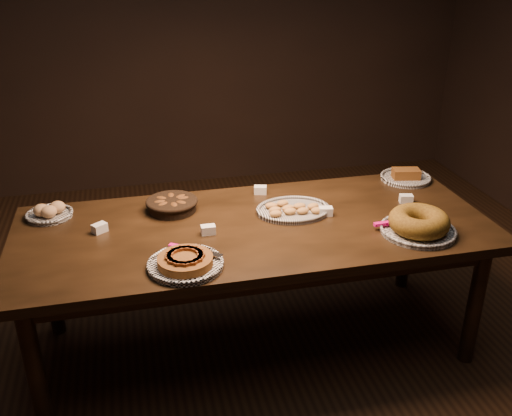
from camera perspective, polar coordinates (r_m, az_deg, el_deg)
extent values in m
plane|color=black|center=(3.29, -0.10, -13.44)|extent=(5.00, 5.00, 0.00)
cube|color=black|center=(2.90, -0.11, -2.14)|extent=(2.40, 1.00, 0.05)
cylinder|color=black|center=(2.77, -21.25, -14.85)|extent=(0.08, 0.08, 0.70)
cylinder|color=black|center=(3.19, 21.06, -9.01)|extent=(0.08, 0.08, 0.70)
cylinder|color=black|center=(3.39, -19.88, -6.72)|extent=(0.08, 0.08, 0.70)
cylinder|color=black|center=(3.74, 14.86, -2.86)|extent=(0.08, 0.08, 0.70)
torus|color=white|center=(2.53, -7.08, -5.49)|extent=(0.34, 0.34, 0.02)
cylinder|color=#552B11|center=(2.53, -7.09, -5.26)|extent=(0.30, 0.30, 0.04)
cube|color=#5B300F|center=(2.54, -5.73, -4.39)|extent=(0.05, 0.09, 0.01)
cube|color=#5B300F|center=(2.56, -6.17, -4.13)|extent=(0.08, 0.08, 0.01)
cube|color=#5B300F|center=(2.57, -6.82, -4.01)|extent=(0.09, 0.05, 0.01)
cube|color=#5B300F|center=(2.57, -7.53, -4.06)|extent=(0.09, 0.04, 0.01)
cube|color=#5B300F|center=(2.56, -8.15, -4.26)|extent=(0.08, 0.07, 0.01)
cube|color=#5B300F|center=(2.53, -8.55, -4.57)|extent=(0.06, 0.09, 0.01)
cube|color=#5B300F|center=(2.51, -8.63, -4.93)|extent=(0.03, 0.08, 0.01)
cube|color=#5B300F|center=(2.48, -8.36, -5.26)|extent=(0.06, 0.08, 0.01)
cube|color=#5B300F|center=(2.46, -7.79, -5.47)|extent=(0.08, 0.07, 0.01)
cube|color=#5B300F|center=(2.46, -7.06, -5.51)|extent=(0.09, 0.03, 0.01)
cube|color=#5B300F|center=(2.46, -6.35, -5.38)|extent=(0.09, 0.06, 0.01)
cube|color=#5B300F|center=(2.48, -5.82, -5.10)|extent=(0.07, 0.08, 0.01)
cube|color=#5B300F|center=(2.51, -5.60, -4.74)|extent=(0.04, 0.09, 0.01)
cube|color=#F60C88|center=(2.64, -7.50, -3.94)|extent=(0.11, 0.09, 0.02)
cube|color=silver|center=(2.59, -4.93, -4.52)|extent=(0.14, 0.11, 0.00)
torus|color=black|center=(3.02, 3.73, -0.07)|extent=(0.32, 0.32, 0.02)
ellipsoid|color=#A96731|center=(2.94, 1.97, -0.57)|extent=(0.07, 0.05, 0.03)
ellipsoid|color=#A96731|center=(2.97, 3.43, -0.33)|extent=(0.07, 0.05, 0.03)
ellipsoid|color=#A96731|center=(2.98, 4.70, -0.28)|extent=(0.08, 0.06, 0.03)
ellipsoid|color=#A96731|center=(2.99, 6.13, -0.24)|extent=(0.07, 0.05, 0.03)
ellipsoid|color=#A96731|center=(2.98, 1.92, -0.18)|extent=(0.07, 0.05, 0.03)
ellipsoid|color=#A96731|center=(3.00, 3.22, 0.00)|extent=(0.08, 0.06, 0.03)
ellipsoid|color=#A96731|center=(3.03, 4.37, 0.20)|extent=(0.07, 0.04, 0.03)
ellipsoid|color=#A96731|center=(3.04, 5.73, 0.18)|extent=(0.07, 0.06, 0.03)
ellipsoid|color=#A96731|center=(3.03, 1.53, 0.23)|extent=(0.07, 0.05, 0.03)
ellipsoid|color=#A96731|center=(3.06, 2.68, 0.49)|extent=(0.08, 0.06, 0.03)
torus|color=black|center=(2.91, 15.90, -2.05)|extent=(0.37, 0.37, 0.02)
torus|color=brown|center=(2.89, 16.00, -1.29)|extent=(0.31, 0.31, 0.10)
cube|color=#F60C88|center=(2.91, 12.81, -1.51)|extent=(0.12, 0.03, 0.02)
cube|color=silver|center=(2.97, 15.02, -1.26)|extent=(0.15, 0.04, 0.00)
cylinder|color=black|center=(3.06, -8.40, 0.30)|extent=(0.33, 0.33, 0.06)
torus|color=black|center=(3.05, -8.42, 0.65)|extent=(0.28, 0.28, 0.02)
ellipsoid|color=#361B0A|center=(3.07, -7.28, 0.80)|extent=(0.09, 0.06, 0.04)
ellipsoid|color=#361B0A|center=(3.09, -7.54, 0.98)|extent=(0.09, 0.08, 0.04)
ellipsoid|color=#361B0A|center=(3.11, -8.49, 1.08)|extent=(0.05, 0.08, 0.04)
ellipsoid|color=#361B0A|center=(3.08, -9.42, 0.81)|extent=(0.09, 0.09, 0.04)
ellipsoid|color=#361B0A|center=(3.04, -9.59, 0.44)|extent=(0.09, 0.05, 0.04)
ellipsoid|color=#361B0A|center=(3.01, -9.27, 0.21)|extent=(0.09, 0.09, 0.04)
ellipsoid|color=#361B0A|center=(2.99, -8.18, 0.13)|extent=(0.05, 0.09, 0.04)
ellipsoid|color=#361B0A|center=(3.01, -7.47, 0.35)|extent=(0.09, 0.09, 0.04)
torus|color=white|center=(3.15, -19.97, -0.52)|extent=(0.24, 0.24, 0.02)
ellipsoid|color=#A6774D|center=(3.14, -20.68, -0.21)|extent=(0.08, 0.08, 0.06)
ellipsoid|color=#A6774D|center=(3.15, -19.24, 0.08)|extent=(0.08, 0.08, 0.06)
ellipsoid|color=#A6774D|center=(3.11, -20.01, -0.35)|extent=(0.08, 0.08, 0.06)
torus|color=black|center=(3.54, 14.74, 3.04)|extent=(0.30, 0.30, 0.02)
cube|color=#552B11|center=(3.54, 14.77, 3.34)|extent=(0.17, 0.12, 0.06)
cube|color=white|center=(2.80, -4.81, -2.19)|extent=(0.07, 0.05, 0.04)
cube|color=white|center=(3.24, 0.44, 1.82)|extent=(0.08, 0.06, 0.04)
cube|color=white|center=(3.00, 6.98, -0.33)|extent=(0.08, 0.06, 0.04)
cube|color=white|center=(2.91, -15.37, -1.95)|extent=(0.08, 0.08, 0.04)
cube|color=white|center=(3.23, 14.78, 0.90)|extent=(0.08, 0.06, 0.04)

